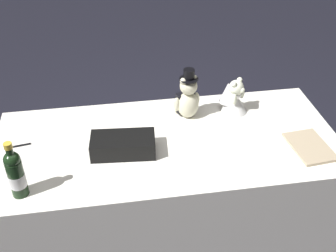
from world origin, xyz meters
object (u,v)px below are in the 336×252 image
(guestbook, at_px, (310,147))
(signing_pen, at_px, (18,146))
(teddy_bear_groom, at_px, (187,98))
(champagne_bottle, at_px, (16,173))
(teddy_bear_bride, at_px, (233,97))
(gift_case_black, at_px, (123,145))

(guestbook, bearing_deg, signing_pen, -14.59)
(teddy_bear_groom, height_order, champagne_bottle, teddy_bear_groom)
(guestbook, bearing_deg, champagne_bottle, -0.82)
(teddy_bear_bride, height_order, signing_pen, teddy_bear_bride)
(gift_case_black, bearing_deg, teddy_bear_groom, -144.21)
(gift_case_black, xyz_separation_m, guestbook, (-0.99, 0.12, -0.04))
(champagne_bottle, bearing_deg, guestbook, -175.69)
(teddy_bear_groom, height_order, teddy_bear_bride, teddy_bear_groom)
(signing_pen, xyz_separation_m, guestbook, (-1.55, 0.26, 0.00))
(champagne_bottle, distance_m, guestbook, 1.50)
(teddy_bear_bride, distance_m, champagne_bottle, 1.30)
(teddy_bear_bride, distance_m, guestbook, 0.53)
(teddy_bear_bride, height_order, guestbook, teddy_bear_bride)
(teddy_bear_bride, bearing_deg, teddy_bear_groom, 2.80)
(teddy_bear_groom, bearing_deg, signing_pen, 8.95)
(teddy_bear_bride, bearing_deg, signing_pen, 7.56)
(signing_pen, relative_size, guestbook, 0.48)
(teddy_bear_bride, relative_size, guestbook, 0.78)
(teddy_bear_groom, height_order, gift_case_black, teddy_bear_groom)
(teddy_bear_groom, bearing_deg, gift_case_black, 35.79)
(signing_pen, bearing_deg, teddy_bear_groom, -171.05)
(gift_case_black, bearing_deg, guestbook, 172.98)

